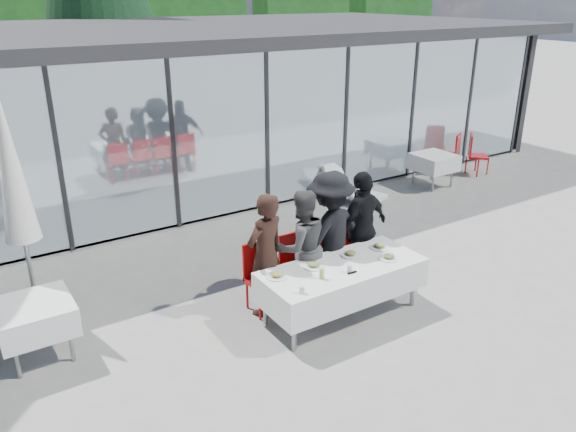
% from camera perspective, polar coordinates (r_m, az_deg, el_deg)
% --- Properties ---
extents(ground, '(90.00, 90.00, 0.00)m').
position_cam_1_polar(ground, '(8.06, 6.38, -9.32)').
color(ground, gray).
rests_on(ground, ground).
extents(pavilion, '(14.80, 8.80, 3.44)m').
position_cam_1_polar(pavilion, '(15.06, -7.22, 14.01)').
color(pavilion, gray).
rests_on(pavilion, ground).
extents(dining_table, '(2.26, 0.96, 0.75)m').
position_cam_1_polar(dining_table, '(7.65, 5.50, -6.47)').
color(dining_table, white).
rests_on(dining_table, ground).
extents(diner_a, '(0.78, 0.78, 1.74)m').
position_cam_1_polar(diner_a, '(7.54, -2.30, -3.99)').
color(diner_a, black).
rests_on(diner_a, ground).
extents(diner_chair_a, '(0.44, 0.44, 0.97)m').
position_cam_1_polar(diner_chair_a, '(7.79, -2.74, -5.85)').
color(diner_chair_a, red).
rests_on(diner_chair_a, ground).
extents(diner_b, '(0.92, 0.92, 1.68)m').
position_cam_1_polar(diner_b, '(7.83, 1.36, -3.18)').
color(diner_b, '#474747').
rests_on(diner_b, ground).
extents(diner_chair_b, '(0.44, 0.44, 0.97)m').
position_cam_1_polar(diner_chair_b, '(8.06, 0.84, -4.82)').
color(diner_chair_b, red).
rests_on(diner_chair_b, ground).
extents(diner_c, '(1.43, 1.43, 1.85)m').
position_cam_1_polar(diner_c, '(8.06, 4.27, -1.82)').
color(diner_c, black).
rests_on(diner_c, ground).
extents(diner_chair_c, '(0.44, 0.44, 0.97)m').
position_cam_1_polar(diner_chair_c, '(8.31, 3.68, -3.99)').
color(diner_chair_c, red).
rests_on(diner_chair_c, ground).
extents(diner_d, '(1.21, 1.21, 1.76)m').
position_cam_1_polar(diner_d, '(8.42, 7.52, -1.23)').
color(diner_d, black).
rests_on(diner_d, ground).
extents(diner_chair_d, '(0.44, 0.44, 0.97)m').
position_cam_1_polar(diner_chair_d, '(8.65, 6.88, -3.04)').
color(diner_chair_d, red).
rests_on(diner_chair_d, ground).
extents(plate_a, '(0.28, 0.28, 0.07)m').
position_cam_1_polar(plate_a, '(7.22, -1.13, -6.04)').
color(plate_a, silver).
rests_on(plate_a, dining_table).
extents(plate_b, '(0.28, 0.28, 0.07)m').
position_cam_1_polar(plate_b, '(7.48, 2.61, -5.03)').
color(plate_b, silver).
rests_on(plate_b, dining_table).
extents(plate_c, '(0.28, 0.28, 0.07)m').
position_cam_1_polar(plate_c, '(7.84, 6.38, -3.84)').
color(plate_c, silver).
rests_on(plate_c, dining_table).
extents(plate_d, '(0.28, 0.28, 0.07)m').
position_cam_1_polar(plate_d, '(8.12, 9.28, -3.06)').
color(plate_d, silver).
rests_on(plate_d, dining_table).
extents(plate_extra, '(0.28, 0.28, 0.07)m').
position_cam_1_polar(plate_extra, '(7.82, 10.18, -4.13)').
color(plate_extra, silver).
rests_on(plate_extra, dining_table).
extents(juice_bottle, '(0.06, 0.06, 0.14)m').
position_cam_1_polar(juice_bottle, '(7.18, 3.46, -5.87)').
color(juice_bottle, '#9DC150').
rests_on(juice_bottle, dining_table).
extents(drinking_glasses, '(1.61, 0.21, 0.10)m').
position_cam_1_polar(drinking_glasses, '(7.32, 6.21, -5.54)').
color(drinking_glasses, silver).
rests_on(drinking_glasses, dining_table).
extents(folded_eyeglasses, '(0.14, 0.03, 0.01)m').
position_cam_1_polar(folded_eyeglasses, '(7.37, 6.52, -5.73)').
color(folded_eyeglasses, black).
rests_on(folded_eyeglasses, dining_table).
extents(spare_table_left, '(0.86, 0.86, 0.74)m').
position_cam_1_polar(spare_table_left, '(7.42, -24.29, -9.34)').
color(spare_table_left, white).
rests_on(spare_table_left, ground).
extents(spare_table_right, '(0.86, 0.86, 0.74)m').
position_cam_1_polar(spare_table_right, '(13.20, 14.59, 5.30)').
color(spare_table_right, white).
rests_on(spare_table_right, ground).
extents(spare_chair_a, '(0.62, 0.62, 0.97)m').
position_cam_1_polar(spare_chair_a, '(14.37, 18.42, 6.14)').
color(spare_chair_a, red).
rests_on(spare_chair_a, ground).
extents(spare_chair_b, '(0.60, 0.60, 0.97)m').
position_cam_1_polar(spare_chair_b, '(14.31, 16.37, 6.31)').
color(spare_chair_b, red).
rests_on(spare_chair_b, ground).
extents(market_umbrella, '(0.50, 0.50, 3.00)m').
position_cam_1_polar(market_umbrella, '(7.72, -26.06, 2.79)').
color(market_umbrella, black).
rests_on(market_umbrella, ground).
extents(lounger, '(0.93, 1.44, 0.72)m').
position_cam_1_polar(lounger, '(12.06, 6.15, 2.86)').
color(lounger, silver).
rests_on(lounger, ground).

